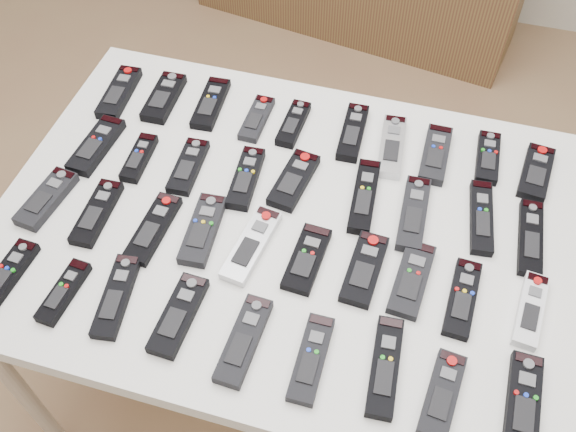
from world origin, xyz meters
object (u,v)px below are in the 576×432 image
(remote_1, at_px, (164,97))
(remote_21, at_px, (153,228))
(remote_23, at_px, (251,245))
(remote_31, at_px, (116,296))
(remote_18, at_px, (530,238))
(remote_28, at_px, (530,310))
(remote_12, at_px, (188,166))
(remote_35, at_px, (385,367))
(remote_37, at_px, (523,403))
(remote_11, at_px, (139,158))
(remote_2, at_px, (211,103))
(remote_5, at_px, (353,132))
(remote_34, at_px, (311,359))
(remote_19, at_px, (47,199))
(remote_29, at_px, (7,275))
(remote_20, at_px, (97,213))
(remote_13, at_px, (246,178))
(table, at_px, (288,238))
(remote_30, at_px, (64,292))
(remote_3, at_px, (257,119))
(remote_10, at_px, (96,145))
(remote_15, at_px, (364,196))
(remote_36, at_px, (442,394))
(remote_9, at_px, (536,172))
(remote_22, at_px, (203,230))
(remote_25, at_px, (364,269))
(remote_26, at_px, (412,279))
(remote_16, at_px, (414,214))
(remote_7, at_px, (435,154))
(remote_8, at_px, (488,158))
(remote_14, at_px, (294,180))
(remote_24, at_px, (307,259))
(remote_17, at_px, (481,217))
(remote_32, at_px, (179,315))
(remote_4, at_px, (293,124))
(remote_33, at_px, (244,340))
(remote_6, at_px, (392,147))

(remote_1, relative_size, remote_21, 0.93)
(remote_23, xyz_separation_m, remote_31, (-0.21, -0.19, 0.00))
(remote_18, relative_size, remote_28, 1.17)
(remote_21, bearing_deg, remote_12, 90.80)
(remote_31, bearing_deg, remote_1, 95.42)
(remote_35, relative_size, remote_37, 1.04)
(remote_1, height_order, remote_35, same)
(remote_11, bearing_deg, remote_2, 63.88)
(remote_5, relative_size, remote_35, 0.92)
(remote_34, relative_size, remote_35, 0.90)
(remote_19, distance_m, remote_29, 0.20)
(remote_21, height_order, remote_37, remote_37)
(remote_20, height_order, remote_28, same)
(remote_12, xyz_separation_m, remote_13, (0.14, 0.00, 0.00))
(table, distance_m, remote_30, 0.48)
(remote_13, distance_m, remote_23, 0.18)
(remote_3, height_order, remote_37, remote_37)
(remote_3, distance_m, remote_29, 0.66)
(remote_28, bearing_deg, remote_10, 176.72)
(remote_15, xyz_separation_m, remote_36, (0.22, -0.40, -0.00))
(remote_9, distance_m, remote_20, 0.97)
(remote_22, bearing_deg, remote_21, -170.71)
(remote_25, relative_size, remote_26, 0.97)
(remote_11, distance_m, remote_16, 0.63)
(remote_23, bearing_deg, remote_21, -167.90)
(remote_13, bearing_deg, remote_29, -139.33)
(table, bearing_deg, remote_36, -39.24)
(table, height_order, remote_7, remote_7)
(remote_8, bearing_deg, remote_26, -108.79)
(remote_14, xyz_separation_m, remote_21, (-0.25, -0.21, -0.00))
(remote_29, bearing_deg, remote_14, 43.11)
(remote_24, bearing_deg, remote_18, 25.47)
(remote_17, bearing_deg, remote_14, 175.13)
(remote_21, height_order, remote_25, remote_25)
(remote_30, xyz_separation_m, remote_32, (0.23, 0.01, 0.00))
(remote_11, relative_size, remote_16, 0.72)
(remote_2, bearing_deg, remote_4, -7.24)
(remote_29, distance_m, remote_30, 0.13)
(remote_13, relative_size, remote_23, 0.90)
(remote_9, bearing_deg, remote_12, -158.73)
(remote_13, distance_m, remote_31, 0.39)
(remote_4, bearing_deg, remote_35, -57.23)
(remote_34, distance_m, remote_37, 0.37)
(remote_2, relative_size, remote_10, 0.98)
(remote_12, xyz_separation_m, remote_33, (0.26, -0.38, 0.00))
(remote_21, bearing_deg, remote_23, 7.25)
(remote_26, height_order, remote_29, same)
(remote_14, bearing_deg, remote_6, 48.13)
(remote_4, bearing_deg, remote_28, -30.16)
(remote_15, bearing_deg, remote_22, -153.42)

